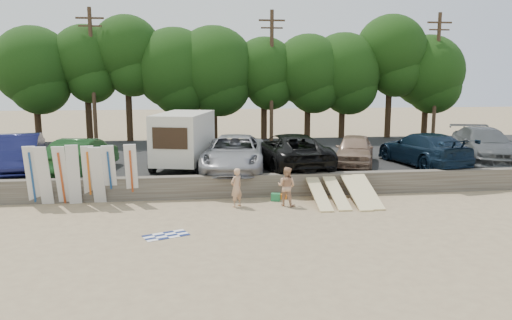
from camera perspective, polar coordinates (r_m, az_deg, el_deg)
The scene contains 30 objects.
ground at distance 19.60m, azimuth 2.94°, elevation -6.21°, with size 120.00×120.00×0.00m, color tan.
seawall at distance 22.35m, azimuth 1.65°, elevation -2.88°, with size 44.00×0.50×1.00m, color #6B6356.
parking_lot at distance 29.67m, azimuth -0.48°, elevation -0.01°, with size 44.00×14.50×0.70m, color #282828.
treeline at distance 36.27m, azimuth -1.26°, elevation 10.75°, with size 33.54×6.08×9.02m.
utility_poles at distance 34.95m, azimuth 1.80°, elevation 9.83°, with size 25.80×0.26×9.00m.
box_trailer at distance 25.19m, azimuth -8.29°, elevation 2.55°, with size 3.35×4.81×2.80m.
car_0 at distance 26.71m, azimuth -25.48°, elevation 0.67°, with size 1.91×5.49×1.81m, color #12153F.
car_1 at distance 25.38m, azimuth -19.23°, elevation 0.50°, with size 1.79×5.12×1.69m, color #174019.
car_2 at distance 24.39m, azimuth -2.49°, elevation 0.75°, with size 2.89×6.26×1.74m, color #9A999E.
car_3 at distance 25.19m, azimuth 3.88°, elevation 1.06°, with size 2.94×6.37×1.77m, color black.
car_4 at distance 26.58m, azimuth 11.20°, elevation 1.15°, with size 1.87×4.66×1.59m, color #96765F.
car_5 at distance 27.37m, azimuth 18.56°, elevation 1.21°, with size 2.41×5.92×1.72m, color black.
car_6 at distance 29.74m, azimuth 24.59°, elevation 1.57°, with size 2.54×6.24×1.81m, color #55585A.
surfboard_upright_0 at distance 22.54m, azimuth -24.20°, elevation -1.63°, with size 0.50×0.06×2.60m, color silver.
surfboard_upright_1 at distance 22.29m, azimuth -23.08°, elevation -1.69°, with size 0.50×0.06×2.60m, color silver.
surfboard_upright_2 at distance 22.14m, azimuth -21.33°, elevation -1.65°, with size 0.50×0.06×2.60m, color silver.
surfboard_upright_3 at distance 21.99m, azimuth -20.13°, elevation -1.60°, with size 0.50×0.06×2.60m, color silver.
surfboard_upright_4 at distance 21.99m, azimuth -18.54°, elevation -1.57°, with size 0.50×0.06×2.60m, color silver.
surfboard_upright_5 at distance 21.72m, azimuth -17.66°, elevation -1.69°, with size 0.50×0.06×2.60m, color silver.
surfboard_upright_6 at distance 21.89m, azimuth -16.35°, elevation -1.52°, with size 0.50×0.06×2.60m, color silver.
surfboard_upright_7 at distance 21.75m, azimuth -14.04°, elevation -1.45°, with size 0.50×0.06×2.60m, color silver.
surfboard_low_0 at distance 21.24m, azimuth 7.17°, elevation -3.75°, with size 0.56×3.00×0.07m, color beige.
surfboard_low_1 at distance 21.49m, azimuth 9.14°, elevation -3.60°, with size 0.56×3.00×0.07m, color beige.
surfboard_low_2 at distance 21.59m, azimuth 11.34°, elevation -3.58°, with size 0.56×3.00×0.07m, color beige.
surfboard_low_3 at distance 21.83m, azimuth 12.61°, elevation -3.41°, with size 0.56×3.00×0.07m, color beige.
beachgoer_a at distance 20.50m, azimuth -2.26°, elevation -3.16°, with size 0.59×0.39×1.61m, color tan.
beachgoer_b at distance 20.68m, azimuth 3.51°, elevation -3.03°, with size 0.79×0.62×1.64m, color tan.
cooler at distance 21.59m, azimuth 2.27°, elevation -4.26°, with size 0.38×0.30×0.32m, color #238146.
gear_bag at distance 21.93m, azimuth 3.12°, elevation -4.18°, with size 0.30×0.25×0.22m, color orange.
beach_towel at distance 17.35m, azimuth -10.25°, elevation -8.48°, with size 1.50×1.50×0.00m, color white.
Camera 1 is at (-3.23, -18.56, 5.40)m, focal length 35.00 mm.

